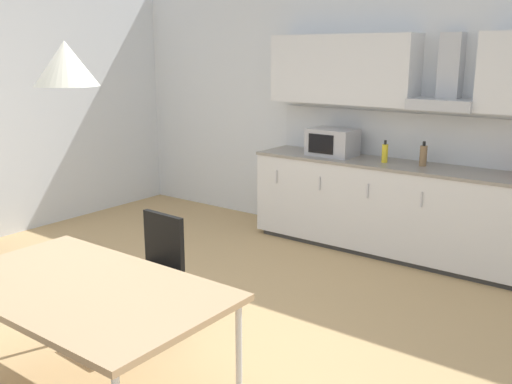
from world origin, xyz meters
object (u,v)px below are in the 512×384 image
at_px(pendant_lamp, 66,63).
at_px(bottle_yellow, 385,153).
at_px(microwave, 332,142).
at_px(dining_table, 84,292).
at_px(bottle_brown, 423,155).
at_px(chair_far_left, 154,263).

bearing_deg(pendant_lamp, bottle_yellow, 86.80).
relative_size(microwave, pendant_lamp, 1.50).
xyz_separation_m(bottle_yellow, dining_table, (-0.19, -3.42, -0.31)).
height_order(bottle_brown, dining_table, bottle_brown).
relative_size(microwave, dining_table, 0.29).
height_order(bottle_yellow, pendant_lamp, pendant_lamp).
height_order(bottle_brown, pendant_lamp, pendant_lamp).
bearing_deg(bottle_brown, dining_table, -99.12).
bearing_deg(microwave, bottle_brown, 1.83).
bearing_deg(microwave, pendant_lamp, -83.23).
bearing_deg(microwave, dining_table, -83.23).
bearing_deg(bottle_yellow, pendant_lamp, -93.20).
distance_m(bottle_yellow, dining_table, 3.43).
xyz_separation_m(bottle_yellow, chair_far_left, (-0.55, -2.56, -0.48)).
xyz_separation_m(microwave, bottle_brown, (0.97, 0.03, -0.04)).
relative_size(dining_table, pendant_lamp, 5.09).
bearing_deg(bottle_yellow, chair_far_left, -102.18).
bearing_deg(bottle_brown, chair_far_left, -109.33).
distance_m(bottle_brown, pendant_lamp, 3.63).
xyz_separation_m(microwave, bottle_yellow, (0.60, -0.03, -0.05)).
xyz_separation_m(bottle_yellow, pendant_lamp, (-0.19, -3.42, 0.91)).
distance_m(bottle_yellow, pendant_lamp, 3.54).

